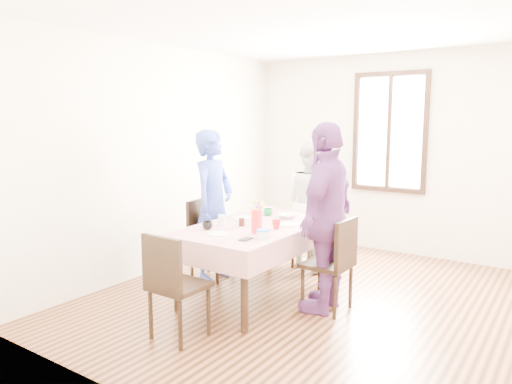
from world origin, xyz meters
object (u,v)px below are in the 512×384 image
chair_left (212,240)px  chair_far (312,231)px  person_right (326,218)px  dining_table (259,260)px  person_left (213,205)px  person_far (312,204)px  chair_right (327,264)px  chair_near (179,285)px

chair_left → chair_far: (0.76, 1.03, 0.00)m
chair_left → person_right: (1.49, -0.11, 0.45)m
dining_table → person_right: bearing=4.2°
dining_table → chair_left: size_ratio=1.90×
person_left → person_right: (1.47, -0.11, 0.05)m
person_far → person_right: 1.34m
chair_right → person_right: 0.45m
chair_left → chair_right: bearing=79.3°
chair_right → person_left: size_ratio=0.53×
chair_right → person_far: size_ratio=0.57×
chair_left → chair_near: same height
chair_far → person_far: 0.34m
chair_far → person_right: size_ratio=0.50×
chair_right → person_far: 1.39m
chair_left → person_far: size_ratio=0.57×
dining_table → chair_near: 1.19m
chair_far → dining_table: bearing=97.6°
dining_table → person_left: bearing=167.6°
chair_left → chair_far: same height
person_right → person_far: bearing=-151.2°
dining_table → person_far: size_ratio=1.08×
dining_table → chair_right: (0.76, 0.05, 0.08)m
chair_right → chair_near: size_ratio=1.00×
person_far → person_right: person_right is taller
chair_left → person_left: 0.40m
chair_far → person_far: bearing=97.6°
chair_left → chair_near: 1.55m
chair_near → person_right: 1.51m
chair_far → person_far: (0.00, -0.02, 0.34)m
person_left → dining_table: bearing=-110.1°
person_right → chair_left: bearing=-98.8°
chair_near → person_left: bearing=119.6°
dining_table → chair_right: bearing=4.1°
chair_far → person_left: person_left is taller
dining_table → chair_right: chair_right is taller
person_left → person_far: size_ratio=1.07×
chair_left → chair_far: size_ratio=1.00×
chair_right → chair_near: 1.45m
chair_left → person_right: bearing=79.3°
dining_table → person_left: (-0.74, 0.16, 0.48)m
chair_near → person_left: (-0.74, 1.35, 0.40)m
person_left → chair_far: bearing=-43.3°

